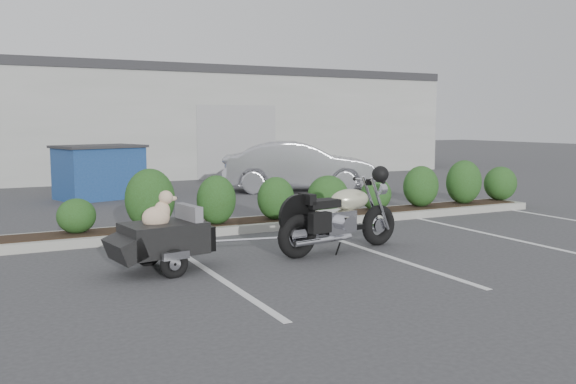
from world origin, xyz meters
name	(u,v)px	position (x,y,z in m)	size (l,w,h in m)	color
ground	(288,252)	(0.00, 0.00, 0.00)	(90.00, 90.00, 0.00)	#38383A
planter_kerb	(283,222)	(1.00, 2.20, 0.07)	(12.00, 1.00, 0.15)	#9E9E93
building	(97,122)	(0.00, 17.00, 2.00)	(26.00, 10.00, 4.00)	#9EA099
motorcycle	(341,218)	(0.75, -0.33, 0.53)	(2.31, 0.91, 1.33)	black
pet_trailer	(163,237)	(-2.04, -0.31, 0.47)	(1.87, 1.06, 1.10)	black
sedan	(299,167)	(4.02, 7.27, 0.72)	(1.53, 4.38, 1.44)	#A2A3A9
dumpster	(99,171)	(-1.43, 8.18, 0.71)	(2.47, 2.04, 1.40)	navy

